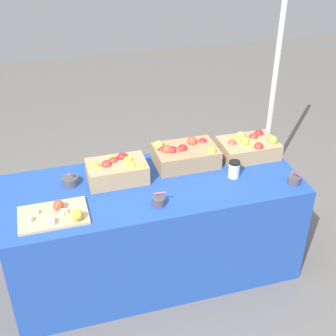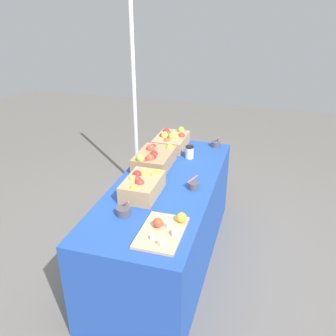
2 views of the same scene
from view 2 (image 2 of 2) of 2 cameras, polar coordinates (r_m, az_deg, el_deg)
The scene contains 11 objects.
ground_plane at distance 3.26m, azimuth -0.40°, elevation -13.93°, with size 10.00×10.00×0.00m, color slate.
table at distance 3.03m, azimuth -0.42°, elevation -8.54°, with size 1.90×0.76×0.74m, color #234CAD.
apple_crate_left at distance 3.50m, azimuth 0.52°, elevation 4.40°, with size 0.39×0.28×0.16m.
apple_crate_middle at distance 3.09m, azimuth -2.20°, elevation 1.49°, with size 0.42×0.28×0.17m.
apple_crate_right at distance 2.66m, azimuth -4.01°, elevation -2.68°, with size 0.38×0.24×0.16m.
cutting_board_front at distance 2.27m, azimuth -0.64°, elevation -9.64°, with size 0.40×0.26×0.09m.
sample_bowl_near at distance 3.55m, azimuth 7.53°, elevation 3.77°, with size 0.09×0.08×0.11m.
sample_bowl_mid at distance 2.46m, azimuth -7.03°, elevation -6.72°, with size 0.10×0.10×0.11m.
sample_bowl_far at distance 2.75m, azimuth 4.02°, elevation -2.76°, with size 0.08×0.09×0.10m.
coffee_cup at distance 3.26m, azimuth 3.41°, elevation 2.51°, with size 0.07×0.07×0.11m.
tent_pole at distance 4.01m, azimuth -5.28°, elevation 10.18°, with size 0.04×0.04×2.03m, color white.
Camera 2 is at (-2.40, -0.73, 2.07)m, focal length 38.80 mm.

